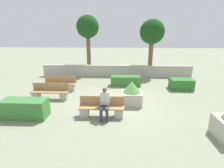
{
  "coord_description": "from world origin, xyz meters",
  "views": [
    {
      "loc": [
        0.21,
        -8.1,
        3.54
      ],
      "look_at": [
        -0.16,
        0.5,
        0.9
      ],
      "focal_mm": 28.0,
      "sensor_mm": 36.0,
      "label": 1
    }
  ],
  "objects_px": {
    "planter_corner_left": "(132,93)",
    "tree_leftmost": "(88,28)",
    "bench_right_side": "(60,85)",
    "tree_center_left": "(152,33)",
    "bench_front": "(102,109)",
    "bench_left_side": "(50,93)",
    "person_seated_man": "(105,102)"
  },
  "relations": [
    {
      "from": "bench_front",
      "to": "bench_left_side",
      "type": "bearing_deg",
      "value": 147.76
    },
    {
      "from": "planter_corner_left",
      "to": "tree_leftmost",
      "type": "distance_m",
      "value": 7.97
    },
    {
      "from": "tree_center_left",
      "to": "tree_leftmost",
      "type": "bearing_deg",
      "value": 176.05
    },
    {
      "from": "bench_front",
      "to": "tree_center_left",
      "type": "relative_size",
      "value": 0.43
    },
    {
      "from": "tree_leftmost",
      "to": "person_seated_man",
      "type": "bearing_deg",
      "value": -76.03
    },
    {
      "from": "tree_leftmost",
      "to": "tree_center_left",
      "type": "xyz_separation_m",
      "value": [
        5.12,
        -0.35,
        -0.36
      ]
    },
    {
      "from": "bench_right_side",
      "to": "planter_corner_left",
      "type": "bearing_deg",
      "value": -28.15
    },
    {
      "from": "bench_left_side",
      "to": "tree_leftmost",
      "type": "xyz_separation_m",
      "value": [
        1.08,
        6.07,
        3.39
      ]
    },
    {
      "from": "bench_front",
      "to": "person_seated_man",
      "type": "distance_m",
      "value": 0.44
    },
    {
      "from": "bench_front",
      "to": "tree_leftmost",
      "type": "height_order",
      "value": "tree_leftmost"
    },
    {
      "from": "planter_corner_left",
      "to": "tree_leftmost",
      "type": "bearing_deg",
      "value": 116.09
    },
    {
      "from": "bench_left_side",
      "to": "bench_right_side",
      "type": "bearing_deg",
      "value": 87.84
    },
    {
      "from": "person_seated_man",
      "to": "tree_leftmost",
      "type": "relative_size",
      "value": 0.28
    },
    {
      "from": "tree_leftmost",
      "to": "bench_right_side",
      "type": "bearing_deg",
      "value": -102.98
    },
    {
      "from": "bench_right_side",
      "to": "bench_front",
      "type": "bearing_deg",
      "value": -52.18
    },
    {
      "from": "bench_right_side",
      "to": "person_seated_man",
      "type": "bearing_deg",
      "value": -51.97
    },
    {
      "from": "bench_front",
      "to": "bench_left_side",
      "type": "xyz_separation_m",
      "value": [
        -2.95,
        1.86,
        0.0
      ]
    },
    {
      "from": "bench_right_side",
      "to": "person_seated_man",
      "type": "distance_m",
      "value": 4.66
    },
    {
      "from": "planter_corner_left",
      "to": "bench_right_side",
      "type": "bearing_deg",
      "value": 155.2
    },
    {
      "from": "tree_center_left",
      "to": "person_seated_man",
      "type": "bearing_deg",
      "value": -111.97
    },
    {
      "from": "person_seated_man",
      "to": "planter_corner_left",
      "type": "xyz_separation_m",
      "value": [
        1.21,
        1.51,
        -0.16
      ]
    },
    {
      "from": "bench_right_side",
      "to": "planter_corner_left",
      "type": "height_order",
      "value": "planter_corner_left"
    },
    {
      "from": "person_seated_man",
      "to": "planter_corner_left",
      "type": "height_order",
      "value": "person_seated_man"
    },
    {
      "from": "bench_front",
      "to": "bench_left_side",
      "type": "distance_m",
      "value": 3.48
    },
    {
      "from": "planter_corner_left",
      "to": "tree_center_left",
      "type": "height_order",
      "value": "tree_center_left"
    },
    {
      "from": "bench_right_side",
      "to": "tree_leftmost",
      "type": "bearing_deg",
      "value": 73.68
    },
    {
      "from": "bench_right_side",
      "to": "tree_center_left",
      "type": "xyz_separation_m",
      "value": [
        6.18,
        4.24,
        3.03
      ]
    },
    {
      "from": "person_seated_man",
      "to": "bench_front",
      "type": "bearing_deg",
      "value": 135.92
    },
    {
      "from": "person_seated_man",
      "to": "bench_right_side",
      "type": "bearing_deg",
      "value": 131.37
    },
    {
      "from": "bench_left_side",
      "to": "tree_center_left",
      "type": "height_order",
      "value": "tree_center_left"
    },
    {
      "from": "person_seated_man",
      "to": "tree_center_left",
      "type": "relative_size",
      "value": 0.3
    },
    {
      "from": "bench_right_side",
      "to": "tree_center_left",
      "type": "height_order",
      "value": "tree_center_left"
    }
  ]
}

